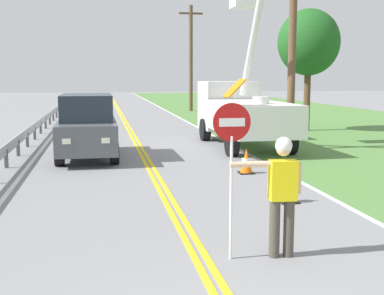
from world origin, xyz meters
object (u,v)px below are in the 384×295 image
(stop_sign_paddle, at_px, (232,146))
(utility_bucket_truck, at_px, (241,109))
(flagger_worker, at_px, (282,189))
(utility_pole_mid, at_px, (191,56))
(roadside_tree_verge, at_px, (309,43))
(traffic_cone_lead, at_px, (289,187))
(oncoming_suv_nearest, at_px, (87,126))
(traffic_cone_mid, at_px, (246,162))
(utility_pole_near, at_px, (293,35))

(stop_sign_paddle, xyz_separation_m, utility_bucket_truck, (3.50, 12.03, -0.28))
(flagger_worker, xyz_separation_m, utility_pole_mid, (4.21, 31.45, 3.07))
(utility_pole_mid, distance_m, roadside_tree_verge, 15.03)
(traffic_cone_lead, bearing_deg, oncoming_suv_nearest, 122.39)
(roadside_tree_verge, bearing_deg, traffic_cone_lead, -114.05)
(flagger_worker, bearing_deg, stop_sign_paddle, 176.57)
(flagger_worker, relative_size, traffic_cone_mid, 2.61)
(utility_pole_near, bearing_deg, utility_pole_mid, 90.02)
(traffic_cone_mid, bearing_deg, roadside_tree_verge, 59.49)
(flagger_worker, bearing_deg, roadside_tree_verge, 66.19)
(flagger_worker, xyz_separation_m, utility_pole_near, (4.22, 10.68, 3.09))
(oncoming_suv_nearest, relative_size, traffic_cone_lead, 6.60)
(flagger_worker, height_order, utility_pole_mid, utility_pole_mid)
(traffic_cone_mid, bearing_deg, utility_bucket_truck, 76.06)
(flagger_worker, relative_size, oncoming_suv_nearest, 0.40)
(flagger_worker, height_order, roadside_tree_verge, roadside_tree_verge)
(traffic_cone_lead, xyz_separation_m, roadside_tree_verge, (6.07, 13.61, 3.93))
(utility_bucket_truck, bearing_deg, traffic_cone_lead, -98.96)
(utility_pole_mid, xyz_separation_m, traffic_cone_lead, (-2.88, -28.30, -3.78))
(utility_bucket_truck, bearing_deg, oncoming_suv_nearest, -161.01)
(utility_pole_mid, bearing_deg, roadside_tree_verge, -77.74)
(stop_sign_paddle, distance_m, roadside_tree_verge, 18.78)
(stop_sign_paddle, height_order, roadside_tree_verge, roadside_tree_verge)
(utility_bucket_truck, height_order, roadside_tree_verge, utility_bucket_truck)
(utility_bucket_truck, height_order, traffic_cone_mid, utility_bucket_truck)
(utility_pole_mid, bearing_deg, utility_pole_near, -89.98)
(stop_sign_paddle, distance_m, oncoming_suv_nearest, 10.31)
(traffic_cone_lead, relative_size, roadside_tree_verge, 0.12)
(stop_sign_paddle, bearing_deg, traffic_cone_lead, 56.09)
(flagger_worker, bearing_deg, utility_bucket_truck, 77.26)
(utility_pole_near, xyz_separation_m, traffic_cone_lead, (-2.89, -7.52, -3.80))
(utility_bucket_truck, distance_m, oncoming_suv_nearest, 6.14)
(flagger_worker, xyz_separation_m, stop_sign_paddle, (-0.77, 0.05, 0.66))
(traffic_cone_lead, bearing_deg, utility_pole_near, 68.97)
(oncoming_suv_nearest, bearing_deg, stop_sign_paddle, -77.10)
(utility_bucket_truck, xyz_separation_m, traffic_cone_lead, (-1.41, -8.92, -1.10))
(utility_pole_near, relative_size, roadside_tree_verge, 1.34)
(oncoming_suv_nearest, relative_size, utility_pole_near, 0.58)
(traffic_cone_lead, xyz_separation_m, traffic_cone_mid, (0.02, 3.33, 0.00))
(oncoming_suv_nearest, bearing_deg, traffic_cone_lead, -57.61)
(utility_pole_mid, relative_size, traffic_cone_mid, 11.25)
(traffic_cone_lead, bearing_deg, flagger_worker, -112.76)
(stop_sign_paddle, relative_size, traffic_cone_lead, 3.33)
(utility_bucket_truck, relative_size, oncoming_suv_nearest, 1.48)
(stop_sign_paddle, bearing_deg, utility_pole_near, 64.88)
(utility_pole_near, relative_size, traffic_cone_mid, 11.31)
(flagger_worker, bearing_deg, utility_pole_near, 68.45)
(stop_sign_paddle, relative_size, utility_bucket_truck, 0.34)
(utility_pole_mid, relative_size, roadside_tree_verge, 1.33)
(oncoming_suv_nearest, distance_m, traffic_cone_lead, 8.23)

